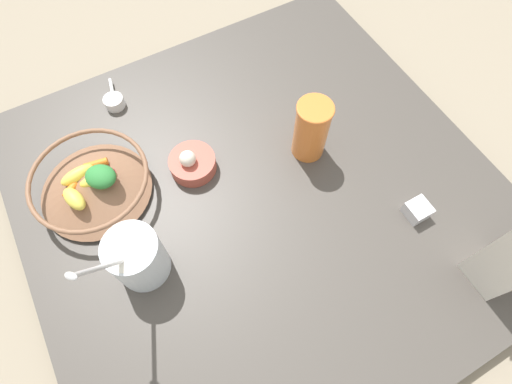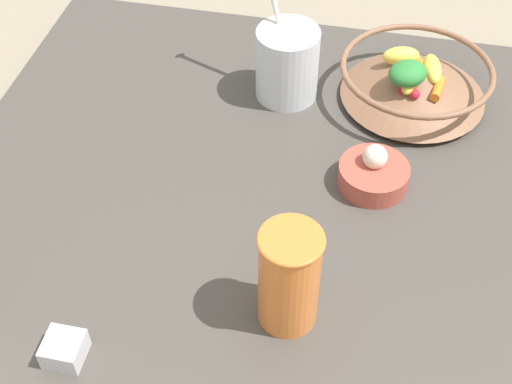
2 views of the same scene
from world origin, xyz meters
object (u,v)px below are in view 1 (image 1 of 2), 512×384
Objects in this scene: drinking_cup at (311,129)px; fruit_bowl at (92,183)px; yogurt_tub at (136,257)px; spice_jar at (417,210)px; garlic_bowl at (192,163)px.

fruit_bowl is at bearing -15.51° from drinking_cup.
yogurt_tub is 0.44m from drinking_cup.
yogurt_tub is at bearing 97.26° from fruit_bowl.
drinking_cup is 0.28m from spice_jar.
yogurt_tub is 2.51× the size of garlic_bowl.
drinking_cup is (-0.46, 0.13, 0.04)m from fruit_bowl.
yogurt_tub reaches higher than spice_jar.
garlic_bowl is (0.36, -0.33, 0.01)m from spice_jar.
drinking_cup is 0.27m from garlic_bowl.
spice_jar is at bearing 114.56° from drinking_cup.
spice_jar is 0.49m from garlic_bowl.
spice_jar is at bearing 137.77° from garlic_bowl.
fruit_bowl reaches higher than garlic_bowl.
yogurt_tub is at bearing -17.22° from spice_jar.
fruit_bowl is at bearing -33.30° from spice_jar.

